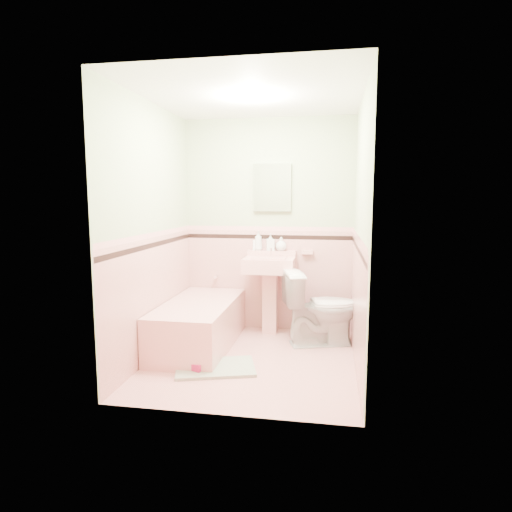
% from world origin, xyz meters
% --- Properties ---
extents(floor, '(2.20, 2.20, 0.00)m').
position_xyz_m(floor, '(0.00, 0.00, 0.00)').
color(floor, pink).
rests_on(floor, ground).
extents(ceiling, '(2.20, 2.20, 0.00)m').
position_xyz_m(ceiling, '(0.00, 0.00, 2.50)').
color(ceiling, white).
rests_on(ceiling, ground).
extents(wall_back, '(2.50, 0.00, 2.50)m').
position_xyz_m(wall_back, '(0.00, 1.10, 1.25)').
color(wall_back, beige).
rests_on(wall_back, ground).
extents(wall_front, '(2.50, 0.00, 2.50)m').
position_xyz_m(wall_front, '(0.00, -1.10, 1.25)').
color(wall_front, beige).
rests_on(wall_front, ground).
extents(wall_left, '(0.00, 2.50, 2.50)m').
position_xyz_m(wall_left, '(-1.00, 0.00, 1.25)').
color(wall_left, beige).
rests_on(wall_left, ground).
extents(wall_right, '(0.00, 2.50, 2.50)m').
position_xyz_m(wall_right, '(1.00, 0.00, 1.25)').
color(wall_right, beige).
rests_on(wall_right, ground).
extents(wainscot_back, '(2.00, 0.00, 2.00)m').
position_xyz_m(wainscot_back, '(0.00, 1.09, 0.60)').
color(wainscot_back, '#E7A29B').
rests_on(wainscot_back, ground).
extents(wainscot_front, '(2.00, 0.00, 2.00)m').
position_xyz_m(wainscot_front, '(0.00, -1.09, 0.60)').
color(wainscot_front, '#E7A29B').
rests_on(wainscot_front, ground).
extents(wainscot_left, '(0.00, 2.20, 2.20)m').
position_xyz_m(wainscot_left, '(-0.99, 0.00, 0.60)').
color(wainscot_left, '#E7A29B').
rests_on(wainscot_left, ground).
extents(wainscot_right, '(0.00, 2.20, 2.20)m').
position_xyz_m(wainscot_right, '(0.99, 0.00, 0.60)').
color(wainscot_right, '#E7A29B').
rests_on(wainscot_right, ground).
extents(accent_back, '(2.00, 0.00, 2.00)m').
position_xyz_m(accent_back, '(0.00, 1.08, 1.12)').
color(accent_back, black).
rests_on(accent_back, ground).
extents(accent_front, '(2.00, 0.00, 2.00)m').
position_xyz_m(accent_front, '(0.00, -1.08, 1.12)').
color(accent_front, black).
rests_on(accent_front, ground).
extents(accent_left, '(0.00, 2.20, 2.20)m').
position_xyz_m(accent_left, '(-0.98, 0.00, 1.12)').
color(accent_left, black).
rests_on(accent_left, ground).
extents(accent_right, '(0.00, 2.20, 2.20)m').
position_xyz_m(accent_right, '(0.98, 0.00, 1.12)').
color(accent_right, black).
rests_on(accent_right, ground).
extents(cap_back, '(2.00, 0.00, 2.00)m').
position_xyz_m(cap_back, '(0.00, 1.08, 1.22)').
color(cap_back, pink).
rests_on(cap_back, ground).
extents(cap_front, '(2.00, 0.00, 2.00)m').
position_xyz_m(cap_front, '(0.00, -1.08, 1.22)').
color(cap_front, pink).
rests_on(cap_front, ground).
extents(cap_left, '(0.00, 2.20, 2.20)m').
position_xyz_m(cap_left, '(-0.98, 0.00, 1.22)').
color(cap_left, pink).
rests_on(cap_left, ground).
extents(cap_right, '(0.00, 2.20, 2.20)m').
position_xyz_m(cap_right, '(0.98, 0.00, 1.22)').
color(cap_right, pink).
rests_on(cap_right, ground).
extents(bathtub, '(0.70, 1.50, 0.45)m').
position_xyz_m(bathtub, '(-0.63, 0.33, 0.23)').
color(bathtub, '#E09D97').
rests_on(bathtub, floor).
extents(tub_faucet, '(0.04, 0.12, 0.04)m').
position_xyz_m(tub_faucet, '(-0.63, 1.05, 0.63)').
color(tub_faucet, silver).
rests_on(tub_faucet, wall_back).
extents(sink, '(0.57, 0.48, 0.90)m').
position_xyz_m(sink, '(0.05, 0.86, 0.45)').
color(sink, '#E09D97').
rests_on(sink, floor).
extents(sink_faucet, '(0.02, 0.02, 0.10)m').
position_xyz_m(sink_faucet, '(0.05, 1.00, 0.95)').
color(sink_faucet, silver).
rests_on(sink_faucet, sink).
extents(medicine_cabinet, '(0.44, 0.04, 0.55)m').
position_xyz_m(medicine_cabinet, '(0.05, 1.07, 1.70)').
color(medicine_cabinet, white).
rests_on(medicine_cabinet, wall_back).
extents(soap_dish, '(0.13, 0.08, 0.04)m').
position_xyz_m(soap_dish, '(0.47, 1.06, 0.95)').
color(soap_dish, '#E09D97').
rests_on(soap_dish, wall_back).
extents(soap_bottle_left, '(0.10, 0.10, 0.23)m').
position_xyz_m(soap_bottle_left, '(-0.11, 1.04, 1.08)').
color(soap_bottle_left, '#B2B2B2').
rests_on(soap_bottle_left, sink).
extents(soap_bottle_mid, '(0.11, 0.11, 0.20)m').
position_xyz_m(soap_bottle_mid, '(0.04, 1.04, 1.06)').
color(soap_bottle_mid, '#B2B2B2').
rests_on(soap_bottle_mid, sink).
extents(soap_bottle_right, '(0.16, 0.16, 0.16)m').
position_xyz_m(soap_bottle_right, '(0.16, 1.04, 1.04)').
color(soap_bottle_right, '#B2B2B2').
rests_on(soap_bottle_right, sink).
extents(tube, '(0.04, 0.04, 0.12)m').
position_xyz_m(tube, '(-0.16, 1.04, 1.02)').
color(tube, white).
rests_on(tube, sink).
extents(toilet, '(0.89, 0.67, 0.81)m').
position_xyz_m(toilet, '(0.65, 0.61, 0.41)').
color(toilet, white).
rests_on(toilet, floor).
extents(bucket, '(0.29, 0.29, 0.22)m').
position_xyz_m(bucket, '(0.47, 0.83, 0.11)').
color(bucket, '#0E1BBF').
rests_on(bucket, floor).
extents(bath_mat, '(0.83, 0.67, 0.03)m').
position_xyz_m(bath_mat, '(-0.29, -0.27, 0.01)').
color(bath_mat, gray).
rests_on(bath_mat, floor).
extents(shoe, '(0.17, 0.12, 0.06)m').
position_xyz_m(shoe, '(-0.46, -0.39, 0.06)').
color(shoe, '#BF1E59').
rests_on(shoe, bath_mat).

